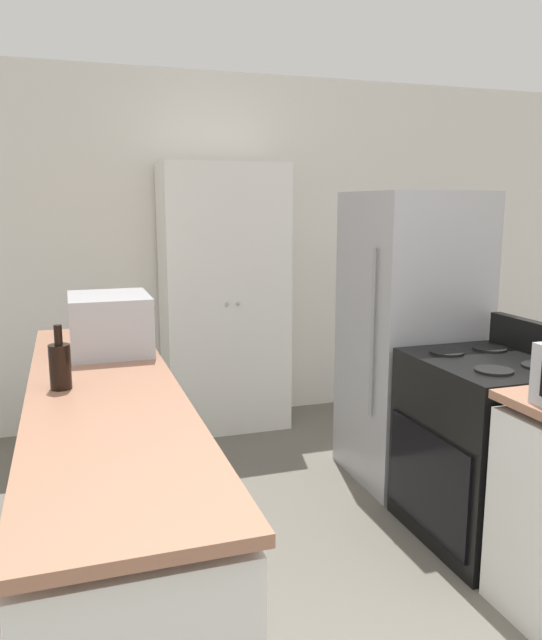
{
  "coord_description": "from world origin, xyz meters",
  "views": [
    {
      "loc": [
        -1.01,
        -1.13,
        1.65
      ],
      "look_at": [
        0.0,
        1.93,
        1.05
      ],
      "focal_mm": 35.0,
      "sensor_mm": 36.0,
      "label": 1
    }
  ],
  "objects_px": {
    "stove": "(486,448)",
    "pantry_cabinet": "(224,299)",
    "microwave": "(110,323)",
    "refrigerator": "(410,338)",
    "wine_bottle": "(60,365)"
  },
  "relations": [
    {
      "from": "stove",
      "to": "pantry_cabinet",
      "type": "bearing_deg",
      "value": 113.08
    },
    {
      "from": "microwave",
      "to": "refrigerator",
      "type": "bearing_deg",
      "value": 0.63
    },
    {
      "from": "wine_bottle",
      "to": "microwave",
      "type": "bearing_deg",
      "value": 68.26
    },
    {
      "from": "refrigerator",
      "to": "pantry_cabinet",
      "type": "bearing_deg",
      "value": 125.57
    },
    {
      "from": "wine_bottle",
      "to": "refrigerator",
      "type": "bearing_deg",
      "value": 17.48
    },
    {
      "from": "stove",
      "to": "wine_bottle",
      "type": "relative_size",
      "value": 4.06
    },
    {
      "from": "pantry_cabinet",
      "to": "refrigerator",
      "type": "xyz_separation_m",
      "value": [
        0.85,
        -1.19,
        -0.11
      ]
    },
    {
      "from": "stove",
      "to": "refrigerator",
      "type": "height_order",
      "value": "refrigerator"
    },
    {
      "from": "pantry_cabinet",
      "to": "wine_bottle",
      "type": "relative_size",
      "value": 7.33
    },
    {
      "from": "stove",
      "to": "wine_bottle",
      "type": "height_order",
      "value": "wine_bottle"
    },
    {
      "from": "stove",
      "to": "refrigerator",
      "type": "relative_size",
      "value": 0.62
    },
    {
      "from": "refrigerator",
      "to": "wine_bottle",
      "type": "relative_size",
      "value": 6.52
    },
    {
      "from": "wine_bottle",
      "to": "pantry_cabinet",
      "type": "bearing_deg",
      "value": 58.01
    },
    {
      "from": "microwave",
      "to": "wine_bottle",
      "type": "xyz_separation_m",
      "value": [
        -0.24,
        -0.6,
        -0.05
      ]
    },
    {
      "from": "refrigerator",
      "to": "microwave",
      "type": "relative_size",
      "value": 3.74
    }
  ]
}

